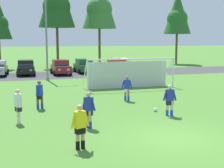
# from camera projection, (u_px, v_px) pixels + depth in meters

# --- Properties ---
(ground_plane) EXTENTS (400.00, 400.00, 0.00)m
(ground_plane) POSITION_uv_depth(u_px,v_px,m) (86.00, 86.00, 26.33)
(ground_plane) COLOR #477A2D
(parking_lot_strip) EXTENTS (52.00, 8.40, 0.01)m
(parking_lot_strip) POSITION_uv_depth(u_px,v_px,m) (66.00, 74.00, 35.54)
(parking_lot_strip) COLOR #3D3D3F
(parking_lot_strip) RESTS_ON ground
(soccer_ball) EXTENTS (0.22, 0.22, 0.22)m
(soccer_ball) POSITION_uv_depth(u_px,v_px,m) (155.00, 110.00, 16.87)
(soccer_ball) COLOR white
(soccer_ball) RESTS_ON ground
(soccer_goal) EXTENTS (7.46, 2.10, 2.57)m
(soccer_goal) POSITION_uv_depth(u_px,v_px,m) (129.00, 72.00, 25.17)
(soccer_goal) COLOR white
(soccer_goal) RESTS_ON ground
(referee) EXTENTS (0.74, 0.35, 1.64)m
(referee) POSITION_uv_depth(u_px,v_px,m) (80.00, 127.00, 10.91)
(referee) COLOR tan
(referee) RESTS_ON ground
(player_midfield_center) EXTENTS (0.36, 0.74, 1.64)m
(player_midfield_center) POSITION_uv_depth(u_px,v_px,m) (18.00, 106.00, 14.38)
(player_midfield_center) COLOR beige
(player_midfield_center) RESTS_ON ground
(player_defender_far) EXTENTS (0.73, 0.28, 1.64)m
(player_defender_far) POSITION_uv_depth(u_px,v_px,m) (170.00, 100.00, 15.81)
(player_defender_far) COLOR beige
(player_defender_far) RESTS_ON ground
(player_winger_left) EXTENTS (0.57, 0.60, 1.64)m
(player_winger_left) POSITION_uv_depth(u_px,v_px,m) (89.00, 110.00, 13.61)
(player_winger_left) COLOR tan
(player_winger_left) RESTS_ON ground
(player_winger_right) EXTENTS (0.69, 0.41, 1.64)m
(player_winger_right) POSITION_uv_depth(u_px,v_px,m) (127.00, 88.00, 19.75)
(player_winger_right) COLOR #936B4C
(player_winger_right) RESTS_ON ground
(player_trailing_back) EXTENTS (0.51, 0.64, 1.64)m
(player_trailing_back) POSITION_uv_depth(u_px,v_px,m) (40.00, 95.00, 17.42)
(player_trailing_back) COLOR brown
(player_trailing_back) RESTS_ON ground
(parked_car_slot_left) EXTENTS (2.15, 4.26, 1.72)m
(parked_car_slot_left) POSITION_uv_depth(u_px,v_px,m) (26.00, 68.00, 34.69)
(parked_car_slot_left) COLOR black
(parked_car_slot_left) RESTS_ON ground
(parked_car_slot_center_left) EXTENTS (2.04, 4.20, 1.72)m
(parked_car_slot_center_left) POSITION_uv_depth(u_px,v_px,m) (61.00, 67.00, 35.30)
(parked_car_slot_center_left) COLOR maroon
(parked_car_slot_center_left) RESTS_ON ground
(parked_car_slot_center) EXTENTS (2.12, 4.24, 1.72)m
(parked_car_slot_center) POSITION_uv_depth(u_px,v_px,m) (84.00, 66.00, 37.09)
(parked_car_slot_center) COLOR #194C2D
(parked_car_slot_center) RESTS_ON ground
(parked_car_slot_center_right) EXTENTS (2.24, 4.30, 1.72)m
(parked_car_slot_center_right) POSITION_uv_depth(u_px,v_px,m) (117.00, 66.00, 37.11)
(parked_car_slot_center_right) COLOR red
(parked_car_slot_center_right) RESTS_ON ground
(parked_car_slot_right) EXTENTS (2.14, 4.25, 1.72)m
(parked_car_slot_right) POSITION_uv_depth(u_px,v_px,m) (121.00, 65.00, 38.46)
(parked_car_slot_right) COLOR silver
(parked_car_slot_right) RESTS_ON ground
(tree_center_back) EXTENTS (5.22, 5.22, 13.92)m
(tree_center_back) POSITION_uv_depth(u_px,v_px,m) (56.00, 0.00, 43.16)
(tree_center_back) COLOR brown
(tree_center_back) RESTS_ON ground
(tree_mid_right) EXTENTS (5.20, 5.20, 13.86)m
(tree_mid_right) POSITION_uv_depth(u_px,v_px,m) (99.00, 3.00, 46.24)
(tree_mid_right) COLOR brown
(tree_mid_right) RESTS_ON ground
(tree_right_edge) EXTENTS (4.55, 4.55, 12.13)m
(tree_right_edge) POSITION_uv_depth(u_px,v_px,m) (177.00, 14.00, 50.95)
(tree_right_edge) COLOR brown
(tree_right_edge) RESTS_ON ground
(street_lamp) EXTENTS (2.00, 0.32, 8.28)m
(street_lamp) POSITION_uv_depth(u_px,v_px,m) (48.00, 37.00, 29.67)
(street_lamp) COLOR slate
(street_lamp) RESTS_ON ground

